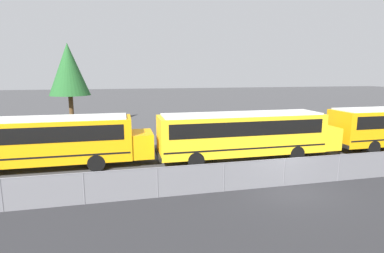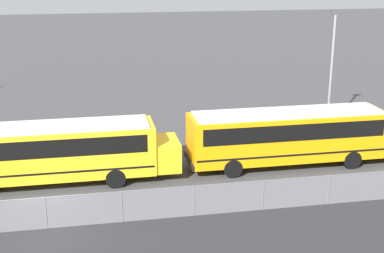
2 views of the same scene
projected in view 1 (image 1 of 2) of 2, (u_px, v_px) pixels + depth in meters
The scene contains 5 objects.
ground_plane at pixel (283, 186), 14.87m from camera, with size 200.00×200.00×0.00m, color #424244.
fence at pixel (284, 172), 14.74m from camera, with size 75.03×0.07×1.43m.
school_bus_1 at pixel (41, 139), 17.20m from camera, with size 12.05×2.55×3.03m.
school_bus_2 at pixel (245, 132), 19.22m from camera, with size 12.05×2.55×3.03m.
tree_0 at pixel (69, 70), 29.56m from camera, with size 3.93×3.93×8.47m.
Camera 1 is at (-7.62, -12.73, 5.51)m, focal length 28.00 mm.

